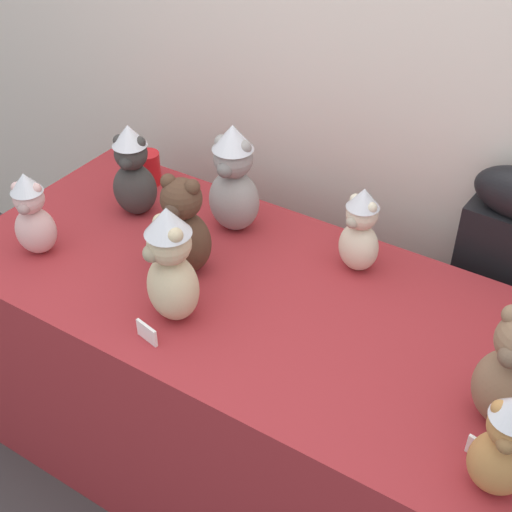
{
  "coord_description": "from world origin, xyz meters",
  "views": [
    {
      "loc": [
        0.78,
        -0.97,
        2.01
      ],
      "look_at": [
        0.0,
        0.25,
        0.9
      ],
      "focal_mm": 49.03,
      "sensor_mm": 36.0,
      "label": 1
    }
  ],
  "objects": [
    {
      "name": "teddy_bear_cream",
      "position": [
        0.18,
        0.49,
        0.91
      ],
      "size": [
        0.14,
        0.13,
        0.26
      ],
      "rotation": [
        0.0,
        0.0,
        -0.26
      ],
      "color": "beige",
      "rests_on": "display_table"
    },
    {
      "name": "name_card_front_left",
      "position": [
        0.69,
        0.04,
        0.81
      ],
      "size": [
        0.07,
        0.02,
        0.05
      ],
      "primitive_type": "cube",
      "rotation": [
        0.0,
        0.0,
        -0.15
      ],
      "color": "white",
      "rests_on": "display_table"
    },
    {
      "name": "teddy_bear_ash",
      "position": [
        -0.22,
        0.47,
        0.95
      ],
      "size": [
        0.17,
        0.15,
        0.34
      ],
      "rotation": [
        0.0,
        0.0,
        0.1
      ],
      "color": "gray",
      "rests_on": "display_table"
    },
    {
      "name": "teddy_bear_caramel",
      "position": [
        0.73,
        -0.01,
        0.91
      ],
      "size": [
        0.13,
        0.12,
        0.27
      ],
      "rotation": [
        0.0,
        0.0,
        0.11
      ],
      "color": "#B27A42",
      "rests_on": "display_table"
    },
    {
      "name": "teddy_bear_charcoal",
      "position": [
        -0.52,
        0.38,
        0.93
      ],
      "size": [
        0.17,
        0.16,
        0.3
      ],
      "rotation": [
        0.0,
        0.0,
        0.36
      ],
      "color": "#383533",
      "rests_on": "display_table"
    },
    {
      "name": "teddy_bear_cocoa",
      "position": [
        -0.22,
        0.23,
        0.92
      ],
      "size": [
        0.17,
        0.15,
        0.3
      ],
      "rotation": [
        0.0,
        0.0,
        0.16
      ],
      "color": "#4C3323",
      "rests_on": "display_table"
    },
    {
      "name": "teddy_bear_blush",
      "position": [
        -0.63,
        0.07,
        0.91
      ],
      "size": [
        0.15,
        0.14,
        0.26
      ],
      "rotation": [
        0.0,
        0.0,
        0.43
      ],
      "color": "beige",
      "rests_on": "display_table"
    },
    {
      "name": "wall_back",
      "position": [
        0.0,
        0.89,
        1.3
      ],
      "size": [
        7.0,
        0.08,
        2.6
      ],
      "primitive_type": "cube",
      "color": "silver",
      "rests_on": "ground_plane"
    },
    {
      "name": "name_card_front_middle",
      "position": [
        -0.13,
        -0.05,
        0.81
      ],
      "size": [
        0.07,
        0.02,
        0.05
      ],
      "primitive_type": "cube",
      "rotation": [
        0.0,
        0.0,
        -0.2
      ],
      "color": "white",
      "rests_on": "display_table"
    },
    {
      "name": "party_cup_red",
      "position": [
        -0.6,
        0.54,
        0.84
      ],
      "size": [
        0.08,
        0.08,
        0.11
      ],
      "primitive_type": "cylinder",
      "color": "red",
      "rests_on": "display_table"
    },
    {
      "name": "teddy_bear_sand",
      "position": [
        -0.13,
        0.06,
        0.94
      ],
      "size": [
        0.19,
        0.18,
        0.33
      ],
      "rotation": [
        0.0,
        0.0,
        -0.41
      ],
      "color": "#CCB78E",
      "rests_on": "display_table"
    },
    {
      "name": "display_table",
      "position": [
        0.0,
        0.25,
        0.39
      ],
      "size": [
        1.75,
        0.79,
        0.78
      ],
      "primitive_type": "cube",
      "color": "maroon",
      "rests_on": "ground_plane"
    },
    {
      "name": "instrument_case",
      "position": [
        0.53,
        0.77,
        0.54
      ],
      "size": [
        0.29,
        0.14,
        1.07
      ],
      "rotation": [
        0.0,
        0.0,
        -0.06
      ],
      "color": "black",
      "rests_on": "ground_plane"
    }
  ]
}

